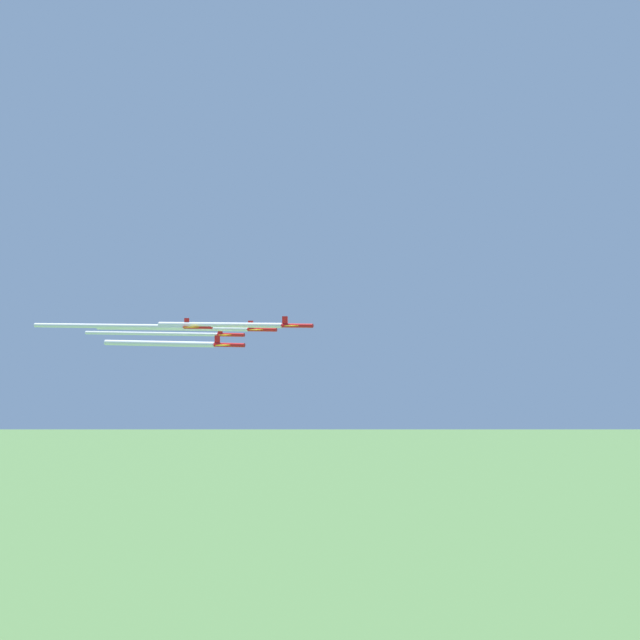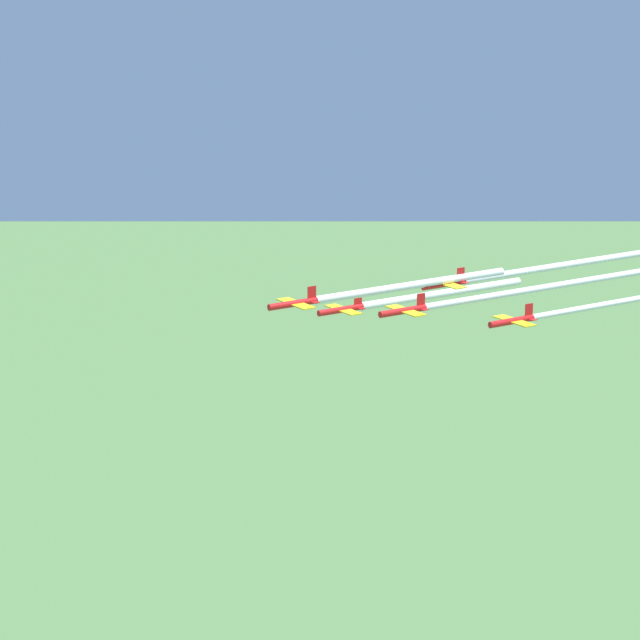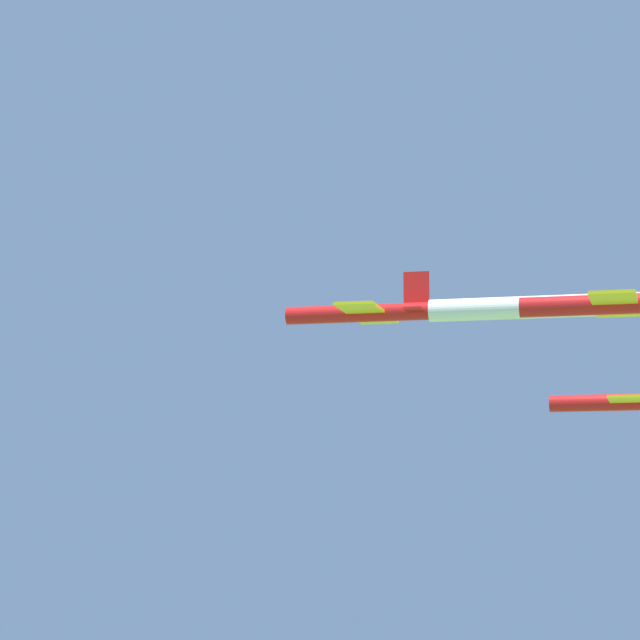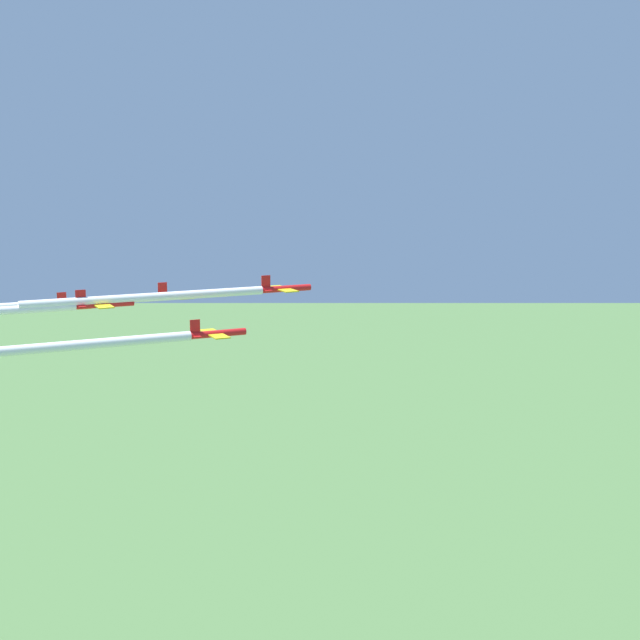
# 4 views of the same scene
# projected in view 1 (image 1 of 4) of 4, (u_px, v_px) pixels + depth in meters

# --- Properties ---
(jet_0) EXTENTS (7.76, 8.19, 2.74)m
(jet_0) POSITION_uv_depth(u_px,v_px,m) (296.00, 325.00, 212.61)
(jet_0) COLOR red
(jet_1) EXTENTS (7.76, 8.19, 2.74)m
(jet_1) POSITION_uv_depth(u_px,v_px,m) (261.00, 329.00, 225.88)
(jet_1) COLOR red
(jet_2) EXTENTS (7.76, 8.19, 2.74)m
(jet_2) POSITION_uv_depth(u_px,v_px,m) (228.00, 345.00, 211.01)
(jet_2) COLOR red
(jet_3) EXTENTS (7.76, 8.19, 2.74)m
(jet_3) POSITION_uv_depth(u_px,v_px,m) (230.00, 335.00, 239.15)
(jet_3) COLOR red
(jet_4) EXTENTS (7.76, 8.19, 2.74)m
(jet_4) POSITION_uv_depth(u_px,v_px,m) (197.00, 327.00, 224.19)
(jet_4) COLOR red
(smoke_trail_0) EXTENTS (4.52, 35.46, 1.24)m
(smoke_trail_0) POSITION_uv_depth(u_px,v_px,m) (219.00, 325.00, 221.54)
(smoke_trail_0) COLOR white
(smoke_trail_1) EXTENTS (5.50, 47.71, 1.07)m
(smoke_trail_1) POSITION_uv_depth(u_px,v_px,m) (170.00, 328.00, 237.36)
(smoke_trail_1) COLOR white
(smoke_trail_2) EXTENTS (4.31, 32.20, 1.33)m
(smoke_trail_2) POSITION_uv_depth(u_px,v_px,m) (158.00, 343.00, 219.25)
(smoke_trail_2) COLOR white
(smoke_trail_3) EXTENTS (5.09, 44.54, 0.95)m
(smoke_trail_3) POSITION_uv_depth(u_px,v_px,m) (149.00, 334.00, 249.97)
(smoke_trail_3) COLOR white
(smoke_trail_4) EXTENTS (5.68, 48.66, 1.17)m
(smoke_trail_4) POSITION_uv_depth(u_px,v_px,m) (107.00, 326.00, 235.87)
(smoke_trail_4) COLOR white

